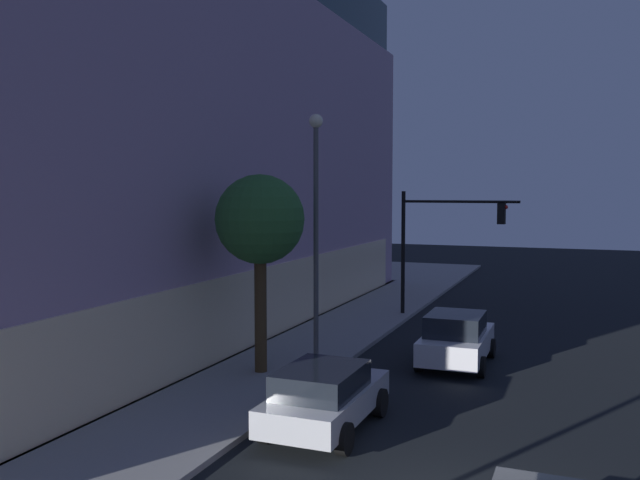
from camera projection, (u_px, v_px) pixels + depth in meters
name	position (u px, v px, depth m)	size (l,w,h in m)	color
traffic_light_far_corner	(441.00, 231.00, 29.54)	(0.48, 5.19, 5.55)	black
street_lamp_sidewalk	(316.00, 208.00, 21.10)	(0.44, 0.44, 7.95)	#545454
sidewalk_tree	(260.00, 222.00, 20.24)	(2.73, 2.73, 6.05)	#4A361E
car_silver	(325.00, 396.00, 15.84)	(4.32, 2.14, 1.57)	#B7BABF
car_white	(456.00, 339.00, 21.87)	(4.29, 2.20, 1.74)	silver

